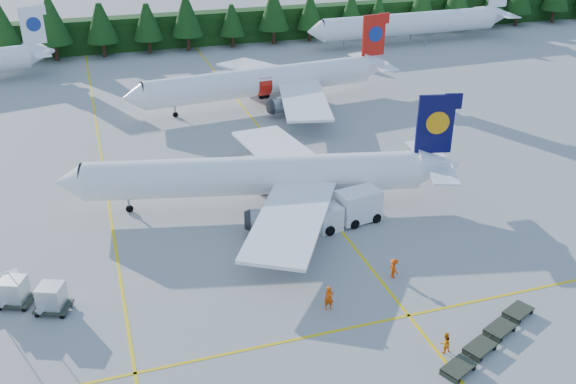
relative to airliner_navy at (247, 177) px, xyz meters
name	(u,v)px	position (x,y,z in m)	size (l,w,h in m)	color
ground	(306,286)	(0.94, -14.42, -3.30)	(320.00, 320.00, 0.00)	#9C9C96
taxi_stripe_a	(108,201)	(-13.06, 5.58, -3.29)	(0.25, 120.00, 0.01)	yellow
taxi_stripe_b	(297,175)	(6.94, 5.58, -3.29)	(0.25, 120.00, 0.01)	yellow
taxi_stripe_cross	(333,331)	(0.94, -20.42, -3.29)	(80.00, 0.25, 0.01)	yellow
treeline_hedge	(161,31)	(0.94, 67.58, -0.30)	(220.00, 4.00, 6.00)	black
airliner_navy	(247,177)	(0.00, 0.00, 0.00)	(37.20, 30.27, 10.97)	white
airliner_red	(257,82)	(8.97, 29.31, 0.08)	(38.61, 31.64, 11.23)	white
airliner_far_right	(404,24)	(45.19, 55.76, 0.54)	(42.09, 5.25, 12.24)	white
service_truck	(348,209)	(7.98, -6.02, -1.77)	(6.71, 3.39, 3.09)	silver
dolly_train	(490,337)	(10.95, -24.83, -2.88)	(10.07, 6.16, 0.13)	#2D3225
uld_pair	(33,294)	(-19.49, -10.92, -2.00)	(5.77, 4.48, 1.93)	#2D3225
crew_a	(329,298)	(1.57, -17.83, -2.32)	(0.71, 0.47, 1.96)	#F14605
crew_b	(445,343)	(7.36, -24.77, -2.50)	(0.78, 0.60, 1.60)	orange
crew_c	(394,268)	(8.11, -15.48, -2.45)	(0.70, 0.48, 1.70)	#E43B04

